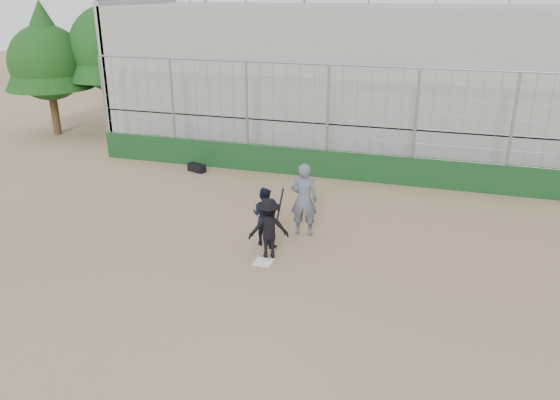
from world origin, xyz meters
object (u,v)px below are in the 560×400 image
(umpire, at_px, (304,203))
(equipment_bag, at_px, (197,168))
(catcher_crouched, at_px, (265,226))
(batter_at_plate, at_px, (269,228))

(umpire, relative_size, equipment_bag, 2.42)
(catcher_crouched, bearing_deg, equipment_bag, 130.42)
(batter_at_plate, xyz_separation_m, equipment_bag, (-4.78, 5.86, -0.63))
(batter_at_plate, distance_m, catcher_crouched, 0.74)
(batter_at_plate, relative_size, equipment_bag, 2.29)
(batter_at_plate, height_order, equipment_bag, batter_at_plate)
(umpire, bearing_deg, catcher_crouched, 44.99)
(equipment_bag, bearing_deg, batter_at_plate, -50.79)
(batter_at_plate, relative_size, catcher_crouched, 1.58)
(batter_at_plate, distance_m, equipment_bag, 7.59)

